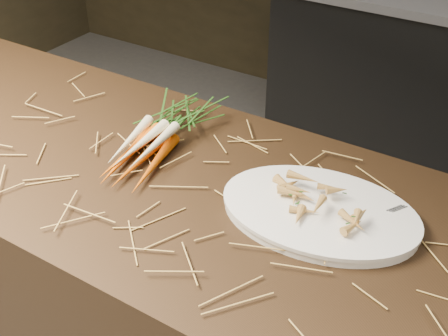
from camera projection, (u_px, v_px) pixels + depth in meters
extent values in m
cube|color=black|center=(188.00, 311.00, 1.55)|extent=(2.40, 0.70, 0.90)
cone|color=#CB5A07|center=(126.00, 157.00, 1.34)|extent=(0.08, 0.24, 0.03)
cone|color=#CB5A07|center=(140.00, 160.00, 1.32)|extent=(0.06, 0.24, 0.03)
cone|color=#CB5A07|center=(154.00, 164.00, 1.31)|extent=(0.08, 0.24, 0.03)
cone|color=#CB5A07|center=(130.00, 152.00, 1.31)|extent=(0.05, 0.24, 0.03)
cone|color=beige|center=(129.00, 140.00, 1.32)|extent=(0.08, 0.22, 0.04)
cone|color=beige|center=(140.00, 144.00, 1.30)|extent=(0.05, 0.23, 0.03)
cone|color=beige|center=(153.00, 147.00, 1.29)|extent=(0.06, 0.23, 0.04)
ellipsoid|color=#2F5C19|center=(181.00, 111.00, 1.46)|extent=(0.17, 0.22, 0.08)
cube|color=silver|center=(389.00, 233.00, 1.10)|extent=(0.09, 0.14, 0.00)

